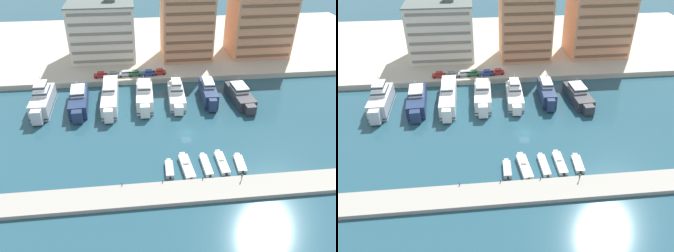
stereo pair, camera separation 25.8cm
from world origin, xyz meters
TOP-DOWN VIEW (x-y plane):
  - ground_plane at (0.00, 0.00)m, footprint 400.00×400.00m
  - quay_promenade at (0.00, 62.62)m, footprint 180.00×70.00m
  - pier_dock at (0.00, -21.06)m, footprint 120.00×5.98m
  - yacht_silver_far_left at (-37.50, 15.37)m, footprint 5.07×17.50m
  - yacht_navy_left at (-27.89, 15.47)m, footprint 5.80×18.43m
  - yacht_white_mid_left at (-19.33, 16.69)m, footprint 4.27×22.26m
  - yacht_white_center_left at (-9.63, 15.84)m, footprint 5.06×17.75m
  - yacht_white_center at (-0.55, 15.95)m, footprint 5.02×16.88m
  - yacht_navy_center_right at (8.74, 15.89)m, footprint 4.39×15.77m
  - yacht_charcoal_mid_right at (17.66, 14.03)m, footprint 5.80×17.06m
  - motorboat_grey_far_left at (-5.94, -13.95)m, footprint 1.91×5.99m
  - motorboat_white_left at (-2.21, -13.64)m, footprint 2.73×8.77m
  - motorboat_white_mid_left at (2.05, -13.52)m, footprint 1.80×7.60m
  - motorboat_white_center_left at (5.63, -13.04)m, footprint 1.89×8.09m
  - motorboat_cream_center at (9.47, -13.65)m, footprint 2.21×6.38m
  - car_red_far_left at (-22.76, 30.62)m, footprint 4.12×1.96m
  - car_grey_left at (-18.86, 30.22)m, footprint 4.20×2.12m
  - car_silver_mid_left at (-15.08, 30.81)m, footprint 4.23×2.21m
  - car_green_center_left at (-11.93, 30.70)m, footprint 4.21×2.14m
  - car_blue_center at (-7.67, 30.49)m, footprint 4.18×2.08m
  - car_red_center_right at (-4.09, 30.91)m, footprint 4.24×2.22m
  - apartment_block_far_left at (-22.18, 48.56)m, footprint 22.28×16.81m
  - apartment_block_left at (6.62, 45.08)m, footprint 17.33×14.38m
  - apartment_block_mid_left at (32.93, 46.28)m, footprint 21.01×15.63m
  - pedestrian_near_edge at (8.00, -19.38)m, footprint 0.39×0.57m
  - bollard_west at (-15.80, -18.31)m, footprint 0.20×0.20m
  - bollard_west_mid at (-7.73, -18.31)m, footprint 0.20×0.20m
  - bollard_east_mid at (0.34, -18.31)m, footprint 0.20×0.20m

SIDE VIEW (x-z plane):
  - ground_plane at x=0.00m, z-range 0.00..0.00m
  - motorboat_cream_center at x=9.47m, z-range -0.04..0.78m
  - motorboat_white_center_left at x=5.63m, z-range -0.17..1.03m
  - motorboat_white_mid_left at x=2.05m, z-range 0.00..0.88m
  - pier_dock at x=0.00m, z-range 0.00..0.88m
  - motorboat_grey_far_left at x=-5.94m, z-range 0.00..0.96m
  - motorboat_white_left at x=-2.21m, z-range -0.19..1.28m
  - quay_promenade at x=0.00m, z-range 0.00..1.71m
  - bollard_west at x=-15.80m, z-range 0.90..1.51m
  - bollard_west_mid at x=-7.73m, z-range 0.90..1.51m
  - bollard_east_mid at x=0.34m, z-range 0.90..1.51m
  - yacht_charcoal_mid_right at x=17.66m, z-range -1.32..4.86m
  - pedestrian_near_edge at x=8.00m, z-range 1.03..2.65m
  - yacht_navy_left at x=-27.89m, z-range -1.30..5.47m
  - yacht_white_center at x=-0.55m, z-range -1.72..5.94m
  - yacht_navy_center_right at x=8.74m, z-range -1.31..5.87m
  - yacht_white_center_left at x=-9.63m, z-range -1.37..6.00m
  - yacht_white_mid_left at x=-19.33m, z-range -1.33..5.99m
  - car_red_far_left at x=-22.76m, z-range 1.79..3.59m
  - car_grey_left at x=-18.86m, z-range 1.79..3.59m
  - car_silver_mid_left at x=-15.08m, z-range 1.79..3.59m
  - car_green_center_left at x=-11.93m, z-range 1.79..3.59m
  - car_blue_center at x=-7.67m, z-range 1.79..3.59m
  - car_red_center_right at x=-4.09m, z-range 1.79..3.59m
  - yacht_silver_far_left at x=-37.50m, z-range -1.78..7.24m
  - apartment_block_far_left at x=-22.18m, z-range 0.75..21.71m
  - apartment_block_mid_left at x=32.93m, z-range 0.76..26.88m
  - apartment_block_left at x=6.62m, z-range 0.77..27.81m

